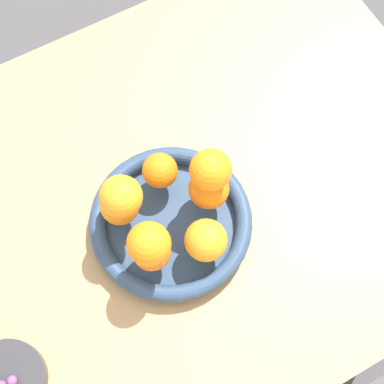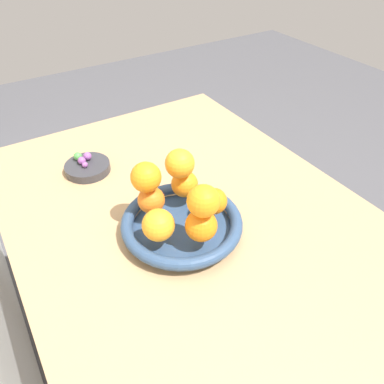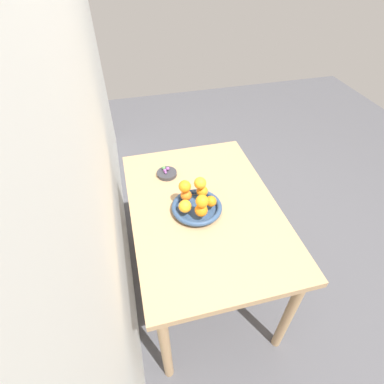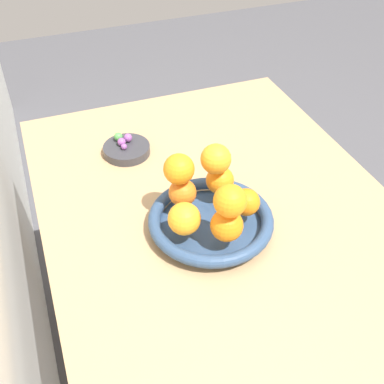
{
  "view_description": "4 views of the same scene",
  "coord_description": "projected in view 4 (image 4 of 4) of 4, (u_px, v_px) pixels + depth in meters",
  "views": [
    {
      "loc": [
        0.1,
        0.33,
        1.64
      ],
      "look_at": [
        -0.05,
        0.05,
        0.85
      ],
      "focal_mm": 55.0,
      "sensor_mm": 36.0,
      "label": 1
    },
    {
      "loc": [
        -0.52,
        0.33,
        1.31
      ],
      "look_at": [
        -0.01,
        0.02,
        0.83
      ],
      "focal_mm": 35.0,
      "sensor_mm": 36.0,
      "label": 2
    },
    {
      "loc": [
        -1.05,
        0.33,
        1.86
      ],
      "look_at": [
        0.0,
        0.07,
        0.86
      ],
      "focal_mm": 28.0,
      "sensor_mm": 36.0,
      "label": 3
    },
    {
      "loc": [
        -0.67,
        0.33,
        1.45
      ],
      "look_at": [
        0.0,
        0.08,
        0.84
      ],
      "focal_mm": 45.0,
      "sensor_mm": 36.0,
      "label": 4
    }
  ],
  "objects": [
    {
      "name": "fruit_bowl",
      "position": [
        211.0,
        221.0,
        0.99
      ],
      "size": [
        0.26,
        0.26,
        0.04
      ],
      "color": "navy",
      "rests_on": "dining_table"
    },
    {
      "name": "candy_dish",
      "position": [
        127.0,
        150.0,
        1.2
      ],
      "size": [
        0.12,
        0.12,
        0.02
      ],
      "primitive_type": "cylinder",
      "color": "#333338",
      "rests_on": "dining_table"
    },
    {
      "name": "orange_1",
      "position": [
        218.0,
        181.0,
        1.01
      ],
      "size": [
        0.06,
        0.06,
        0.06
      ],
      "primitive_type": "sphere",
      "color": "orange",
      "rests_on": "fruit_bowl"
    },
    {
      "name": "orange_0",
      "position": [
        246.0,
        202.0,
        0.96
      ],
      "size": [
        0.06,
        0.06,
        0.06
      ],
      "primitive_type": "sphere",
      "color": "orange",
      "rests_on": "fruit_bowl"
    },
    {
      "name": "orange_5",
      "position": [
        230.0,
        201.0,
        0.87
      ],
      "size": [
        0.06,
        0.06,
        0.06
      ],
      "primitive_type": "sphere",
      "color": "orange",
      "rests_on": "orange_4"
    },
    {
      "name": "orange_3",
      "position": [
        184.0,
        219.0,
        0.92
      ],
      "size": [
        0.06,
        0.06,
        0.06
      ],
      "primitive_type": "sphere",
      "color": "orange",
      "rests_on": "fruit_bowl"
    },
    {
      "name": "orange_6",
      "position": [
        216.0,
        159.0,
        0.97
      ],
      "size": [
        0.06,
        0.06,
        0.06
      ],
      "primitive_type": "sphere",
      "color": "orange",
      "rests_on": "orange_1"
    },
    {
      "name": "dining_table",
      "position": [
        225.0,
        247.0,
        1.08
      ],
      "size": [
        1.1,
        0.76,
        0.74
      ],
      "color": "tan",
      "rests_on": "ground_plane"
    },
    {
      "name": "candy_ball_1",
      "position": [
        122.0,
        142.0,
        1.19
      ],
      "size": [
        0.02,
        0.02,
        0.02
      ],
      "primitive_type": "sphere",
      "color": "#8C4C99",
      "rests_on": "candy_dish"
    },
    {
      "name": "orange_2",
      "position": [
        183.0,
        193.0,
        0.99
      ],
      "size": [
        0.06,
        0.06,
        0.06
      ],
      "primitive_type": "sphere",
      "color": "orange",
      "rests_on": "fruit_bowl"
    },
    {
      "name": "candy_ball_2",
      "position": [
        128.0,
        138.0,
        1.2
      ],
      "size": [
        0.02,
        0.02,
        0.02
      ],
      "primitive_type": "sphere",
      "color": "#8C4C99",
      "rests_on": "candy_dish"
    },
    {
      "name": "orange_4",
      "position": [
        227.0,
        225.0,
        0.91
      ],
      "size": [
        0.06,
        0.06,
        0.06
      ],
      "primitive_type": "sphere",
      "color": "orange",
      "rests_on": "fruit_bowl"
    },
    {
      "name": "candy_ball_3",
      "position": [
        118.0,
        137.0,
        1.2
      ],
      "size": [
        0.02,
        0.02,
        0.02
      ],
      "primitive_type": "sphere",
      "color": "#4C9947",
      "rests_on": "candy_dish"
    },
    {
      "name": "orange_7",
      "position": [
        179.0,
        169.0,
        0.95
      ],
      "size": [
        0.06,
        0.06,
        0.06
      ],
      "primitive_type": "sphere",
      "color": "orange",
      "rests_on": "orange_2"
    },
    {
      "name": "candy_ball_0",
      "position": [
        124.0,
        147.0,
        1.18
      ],
      "size": [
        0.02,
        0.02,
        0.02
      ],
      "primitive_type": "sphere",
      "color": "#8C4C99",
      "rests_on": "candy_dish"
    }
  ]
}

